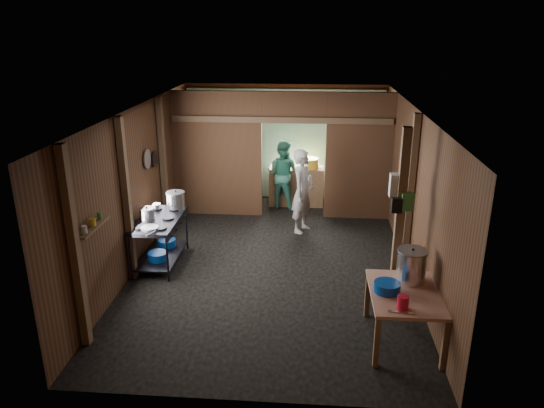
# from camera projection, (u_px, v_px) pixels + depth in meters

# --- Properties ---
(floor) EXTENTS (4.50, 7.00, 0.00)m
(floor) POSITION_uv_depth(u_px,v_px,m) (273.00, 260.00, 8.82)
(floor) COLOR black
(floor) RESTS_ON ground
(ceiling) EXTENTS (4.50, 7.00, 0.00)m
(ceiling) POSITION_uv_depth(u_px,v_px,m) (273.00, 109.00, 7.95)
(ceiling) COLOR #2B2A28
(ceiling) RESTS_ON ground
(wall_back) EXTENTS (4.50, 0.00, 2.60)m
(wall_back) POSITION_uv_depth(u_px,v_px,m) (285.00, 142.00, 11.67)
(wall_back) COLOR #54331B
(wall_back) RESTS_ON ground
(wall_front) EXTENTS (4.50, 0.00, 2.60)m
(wall_front) POSITION_uv_depth(u_px,v_px,m) (246.00, 295.00, 5.10)
(wall_front) COLOR #54331B
(wall_front) RESTS_ON ground
(wall_left) EXTENTS (0.00, 7.00, 2.60)m
(wall_left) POSITION_uv_depth(u_px,v_px,m) (139.00, 185.00, 8.55)
(wall_left) COLOR #54331B
(wall_left) RESTS_ON ground
(wall_right) EXTENTS (0.00, 7.00, 2.60)m
(wall_right) POSITION_uv_depth(u_px,v_px,m) (412.00, 192.00, 8.22)
(wall_right) COLOR #54331B
(wall_right) RESTS_ON ground
(partition_left) EXTENTS (1.85, 0.10, 2.60)m
(partition_left) POSITION_uv_depth(u_px,v_px,m) (217.00, 155.00, 10.55)
(partition_left) COLOR brown
(partition_left) RESTS_ON floor
(partition_right) EXTENTS (1.35, 0.10, 2.60)m
(partition_right) POSITION_uv_depth(u_px,v_px,m) (359.00, 157.00, 10.34)
(partition_right) COLOR brown
(partition_right) RESTS_ON floor
(partition_header) EXTENTS (1.30, 0.10, 0.60)m
(partition_header) POSITION_uv_depth(u_px,v_px,m) (294.00, 107.00, 10.10)
(partition_header) COLOR brown
(partition_header) RESTS_ON wall_back
(turquoise_panel) EXTENTS (4.40, 0.06, 2.50)m
(turquoise_panel) POSITION_uv_depth(u_px,v_px,m) (285.00, 145.00, 11.63)
(turquoise_panel) COLOR #89C7BF
(turquoise_panel) RESTS_ON wall_back
(back_counter) EXTENTS (1.20, 0.50, 0.85)m
(back_counter) POSITION_uv_depth(u_px,v_px,m) (296.00, 186.00, 11.43)
(back_counter) COLOR brown
(back_counter) RESTS_ON floor
(wall_clock) EXTENTS (0.20, 0.03, 0.20)m
(wall_clock) POSITION_uv_depth(u_px,v_px,m) (296.00, 117.00, 11.36)
(wall_clock) COLOR silver
(wall_clock) RESTS_ON wall_back
(post_left_a) EXTENTS (0.10, 0.12, 2.60)m
(post_left_a) POSITION_uv_depth(u_px,v_px,m) (75.00, 250.00, 6.11)
(post_left_a) COLOR brown
(post_left_a) RESTS_ON floor
(post_left_b) EXTENTS (0.10, 0.12, 2.60)m
(post_left_b) POSITION_uv_depth(u_px,v_px,m) (127.00, 201.00, 7.80)
(post_left_b) COLOR brown
(post_left_b) RESTS_ON floor
(post_left_c) EXTENTS (0.10, 0.12, 2.60)m
(post_left_c) POSITION_uv_depth(u_px,v_px,m) (163.00, 166.00, 9.68)
(post_left_c) COLOR brown
(post_left_c) RESTS_ON floor
(post_right) EXTENTS (0.10, 0.12, 2.60)m
(post_right) POSITION_uv_depth(u_px,v_px,m) (410.00, 196.00, 8.04)
(post_right) COLOR brown
(post_right) RESTS_ON floor
(post_free) EXTENTS (0.12, 0.12, 2.60)m
(post_free) POSITION_uv_depth(u_px,v_px,m) (399.00, 220.00, 7.03)
(post_free) COLOR brown
(post_free) RESTS_ON floor
(cross_beam) EXTENTS (4.40, 0.12, 0.12)m
(cross_beam) POSITION_uv_depth(u_px,v_px,m) (281.00, 120.00, 10.16)
(cross_beam) COLOR brown
(cross_beam) RESTS_ON wall_left
(pan_lid_big) EXTENTS (0.03, 0.34, 0.34)m
(pan_lid_big) POSITION_uv_depth(u_px,v_px,m) (147.00, 159.00, 8.81)
(pan_lid_big) COLOR gray
(pan_lid_big) RESTS_ON wall_left
(pan_lid_small) EXTENTS (0.03, 0.30, 0.30)m
(pan_lid_small) POSITION_uv_depth(u_px,v_px,m) (155.00, 159.00, 9.22)
(pan_lid_small) COLOR black
(pan_lid_small) RESTS_ON wall_left
(wall_shelf) EXTENTS (0.14, 0.80, 0.03)m
(wall_shelf) POSITION_uv_depth(u_px,v_px,m) (93.00, 227.00, 6.54)
(wall_shelf) COLOR brown
(wall_shelf) RESTS_ON wall_left
(jar_white) EXTENTS (0.07, 0.07, 0.10)m
(jar_white) POSITION_uv_depth(u_px,v_px,m) (84.00, 230.00, 6.28)
(jar_white) COLOR silver
(jar_white) RESTS_ON wall_shelf
(jar_yellow) EXTENTS (0.08, 0.08, 0.10)m
(jar_yellow) POSITION_uv_depth(u_px,v_px,m) (93.00, 222.00, 6.52)
(jar_yellow) COLOR gold
(jar_yellow) RESTS_ON wall_shelf
(jar_green) EXTENTS (0.06, 0.06, 0.10)m
(jar_green) POSITION_uv_depth(u_px,v_px,m) (99.00, 216.00, 6.72)
(jar_green) COLOR #3E883E
(jar_green) RESTS_ON wall_shelf
(bag_white) EXTENTS (0.22, 0.15, 0.32)m
(bag_white) POSITION_uv_depth(u_px,v_px,m) (398.00, 185.00, 6.95)
(bag_white) COLOR silver
(bag_white) RESTS_ON post_free
(bag_green) EXTENTS (0.16, 0.12, 0.24)m
(bag_green) POSITION_uv_depth(u_px,v_px,m) (407.00, 201.00, 6.86)
(bag_green) COLOR #3E883E
(bag_green) RESTS_ON post_free
(bag_black) EXTENTS (0.14, 0.10, 0.20)m
(bag_black) POSITION_uv_depth(u_px,v_px,m) (397.00, 205.00, 6.87)
(bag_black) COLOR black
(bag_black) RESTS_ON post_free
(gas_range) EXTENTS (0.71, 1.38, 0.81)m
(gas_range) POSITION_uv_depth(u_px,v_px,m) (160.00, 241.00, 8.57)
(gas_range) COLOR black
(gas_range) RESTS_ON floor
(prep_table) EXTENTS (0.87, 1.20, 0.71)m
(prep_table) POSITION_uv_depth(u_px,v_px,m) (403.00, 317.00, 6.47)
(prep_table) COLOR tan
(prep_table) RESTS_ON floor
(stove_pot_large) EXTENTS (0.37, 0.37, 0.32)m
(stove_pot_large) POSITION_uv_depth(u_px,v_px,m) (176.00, 201.00, 8.85)
(stove_pot_large) COLOR silver
(stove_pot_large) RESTS_ON gas_range
(stove_pot_med) EXTENTS (0.33, 0.33, 0.22)m
(stove_pot_med) POSITION_uv_depth(u_px,v_px,m) (147.00, 214.00, 8.38)
(stove_pot_med) COLOR silver
(stove_pot_med) RESTS_ON gas_range
(stove_saucepan) EXTENTS (0.18, 0.18, 0.10)m
(stove_saucepan) POSITION_uv_depth(u_px,v_px,m) (156.00, 207.00, 8.85)
(stove_saucepan) COLOR silver
(stove_saucepan) RESTS_ON gas_range
(frying_pan) EXTENTS (0.44, 0.57, 0.07)m
(frying_pan) POSITION_uv_depth(u_px,v_px,m) (150.00, 228.00, 7.99)
(frying_pan) COLOR gray
(frying_pan) RESTS_ON gas_range
(blue_tub_front) EXTENTS (0.32, 0.32, 0.13)m
(blue_tub_front) POSITION_uv_depth(u_px,v_px,m) (158.00, 256.00, 8.45)
(blue_tub_front) COLOR #0A409E
(blue_tub_front) RESTS_ON gas_range
(blue_tub_back) EXTENTS (0.31, 0.31, 0.12)m
(blue_tub_back) POSITION_uv_depth(u_px,v_px,m) (167.00, 243.00, 8.98)
(blue_tub_back) COLOR #0A409E
(blue_tub_back) RESTS_ON gas_range
(stock_pot) EXTENTS (0.50, 0.50, 0.46)m
(stock_pot) POSITION_uv_depth(u_px,v_px,m) (411.00, 266.00, 6.56)
(stock_pot) COLOR silver
(stock_pot) RESTS_ON prep_table
(wash_basin) EXTENTS (0.37, 0.37, 0.12)m
(wash_basin) POSITION_uv_depth(u_px,v_px,m) (387.00, 287.00, 6.34)
(wash_basin) COLOR #0A409E
(wash_basin) RESTS_ON prep_table
(pink_bucket) EXTENTS (0.15, 0.15, 0.17)m
(pink_bucket) POSITION_uv_depth(u_px,v_px,m) (403.00, 302.00, 5.96)
(pink_bucket) COLOR red
(pink_bucket) RESTS_ON prep_table
(knife) EXTENTS (0.30, 0.07, 0.01)m
(knife) POSITION_uv_depth(u_px,v_px,m) (401.00, 312.00, 5.89)
(knife) COLOR silver
(knife) RESTS_ON prep_table
(yellow_tub) EXTENTS (0.39, 0.39, 0.22)m
(yellow_tub) POSITION_uv_depth(u_px,v_px,m) (310.00, 163.00, 11.23)
(yellow_tub) COLOR gold
(yellow_tub) RESTS_ON back_counter
(cook) EXTENTS (0.59, 0.70, 1.64)m
(cook) POSITION_uv_depth(u_px,v_px,m) (303.00, 191.00, 9.80)
(cook) COLOR silver
(cook) RESTS_ON floor
(worker_back) EXTENTS (0.88, 0.78, 1.51)m
(worker_back) POSITION_uv_depth(u_px,v_px,m) (283.00, 174.00, 11.14)
(worker_back) COLOR teal
(worker_back) RESTS_ON floor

